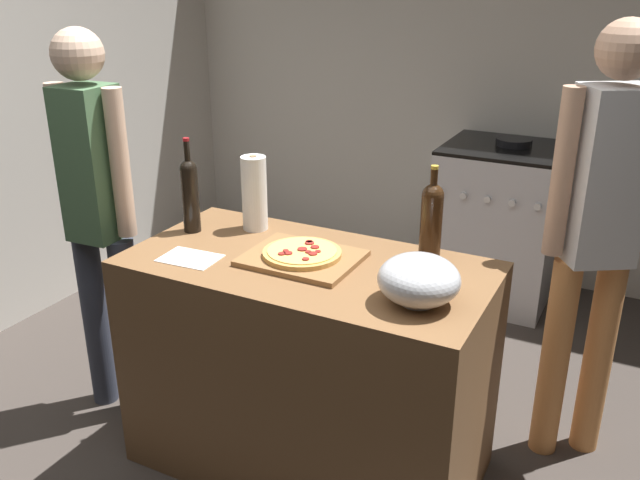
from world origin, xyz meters
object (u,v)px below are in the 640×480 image
at_px(wine_bottle_green, 431,218).
at_px(person_in_stripes, 98,208).
at_px(pizza, 302,253).
at_px(person_in_red, 599,222).
at_px(mixing_bowl, 419,280).
at_px(wine_bottle_clear, 190,192).
at_px(paper_towel_roll, 254,193).
at_px(stove, 497,223).

bearing_deg(wine_bottle_green, person_in_stripes, -167.14).
xyz_separation_m(pizza, person_in_red, (0.93, 0.56, 0.09)).
bearing_deg(person_in_stripes, pizza, 3.52).
distance_m(mixing_bowl, wine_bottle_clear, 1.04).
bearing_deg(wine_bottle_green, person_in_red, 30.94).
xyz_separation_m(paper_towel_roll, wine_bottle_clear, (-0.21, -0.14, 0.01)).
bearing_deg(mixing_bowl, person_in_stripes, 177.23).
distance_m(mixing_bowl, person_in_stripes, 1.41).
xyz_separation_m(paper_towel_roll, person_in_red, (1.25, 0.36, -0.03)).
distance_m(person_in_stripes, person_in_red, 1.95).
relative_size(paper_towel_roll, person_in_red, 0.18).
relative_size(paper_towel_roll, wine_bottle_clear, 0.80).
bearing_deg(person_in_red, stove, 116.13).
bearing_deg(paper_towel_roll, stove, 69.04).
bearing_deg(mixing_bowl, paper_towel_roll, 158.13).
bearing_deg(wine_bottle_clear, mixing_bowl, -10.35).
height_order(paper_towel_roll, person_in_red, person_in_red).
height_order(pizza, person_in_red, person_in_red).
bearing_deg(pizza, wine_bottle_clear, 173.45).
distance_m(mixing_bowl, paper_towel_roll, 0.87).
distance_m(wine_bottle_clear, person_in_red, 1.55).
height_order(wine_bottle_clear, stove, wine_bottle_clear).
height_order(wine_bottle_clear, wine_bottle_green, wine_bottle_clear).
relative_size(person_in_stripes, person_in_red, 0.97).
height_order(wine_bottle_clear, person_in_red, person_in_red).
bearing_deg(pizza, stove, 80.65).
distance_m(wine_bottle_green, stove, 1.69).
bearing_deg(pizza, person_in_red, 31.26).
xyz_separation_m(pizza, wine_bottle_clear, (-0.54, 0.06, 0.13)).
height_order(pizza, stove, stove).
distance_m(wine_bottle_green, person_in_stripes, 1.35).
bearing_deg(wine_bottle_clear, person_in_red, 18.91).
height_order(mixing_bowl, stove, mixing_bowl).
bearing_deg(pizza, mixing_bowl, -14.47).
bearing_deg(person_in_red, pizza, -148.74).
height_order(paper_towel_roll, stove, paper_towel_roll).
bearing_deg(person_in_stripes, stove, 57.11).
height_order(mixing_bowl, paper_towel_roll, paper_towel_roll).
bearing_deg(paper_towel_roll, pizza, -31.57).
height_order(paper_towel_roll, wine_bottle_clear, wine_bottle_clear).
height_order(pizza, mixing_bowl, mixing_bowl).
bearing_deg(person_in_stripes, mixing_bowl, -2.77).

